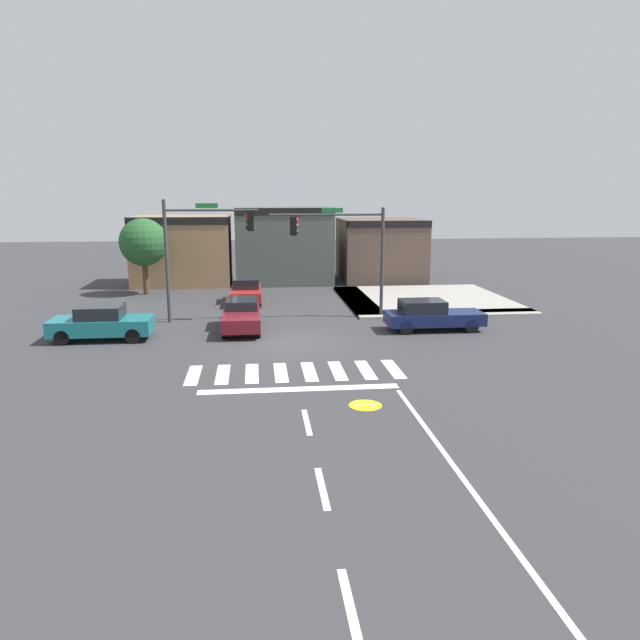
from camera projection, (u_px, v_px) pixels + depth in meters
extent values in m
plane|color=#353538|center=(288.00, 343.00, 26.61)|extent=(120.00, 120.00, 0.00)
cube|color=silver|center=(193.00, 375.00, 21.84)|extent=(0.48, 2.49, 0.01)
cube|color=silver|center=(223.00, 374.00, 21.96)|extent=(0.48, 2.49, 0.01)
cube|color=silver|center=(252.00, 373.00, 22.07)|extent=(0.48, 2.49, 0.01)
cube|color=silver|center=(281.00, 372.00, 22.18)|extent=(0.48, 2.49, 0.01)
cube|color=silver|center=(309.00, 371.00, 22.29)|extent=(0.48, 2.49, 0.01)
cube|color=silver|center=(338.00, 371.00, 22.40)|extent=(0.48, 2.49, 0.01)
cube|color=silver|center=(366.00, 370.00, 22.52)|extent=(0.48, 2.49, 0.01)
cube|color=silver|center=(393.00, 369.00, 22.63)|extent=(0.48, 2.49, 0.01)
cube|color=white|center=(299.00, 389.00, 20.29)|extent=(6.80, 0.50, 0.01)
cube|color=white|center=(307.00, 422.00, 17.37)|extent=(0.16, 2.00, 0.01)
cube|color=white|center=(322.00, 488.00, 13.48)|extent=(0.16, 2.00, 0.01)
cube|color=white|center=(350.00, 607.00, 9.59)|extent=(0.16, 2.00, 0.01)
cube|color=white|center=(510.00, 542.00, 11.40)|extent=(0.14, 18.00, 0.01)
cylinder|color=yellow|center=(365.00, 405.00, 18.75)|extent=(1.04, 1.04, 0.01)
cylinder|color=white|center=(358.00, 405.00, 18.72)|extent=(0.17, 0.17, 0.00)
cylinder|color=white|center=(373.00, 405.00, 18.77)|extent=(0.17, 0.17, 0.00)
cube|color=white|center=(365.00, 405.00, 18.75)|extent=(0.47, 0.04, 0.00)
cube|color=#9E998E|center=(448.00, 314.00, 32.61)|extent=(10.00, 1.60, 0.15)
cube|color=#9E998E|center=(357.00, 300.00, 36.83)|extent=(1.60, 10.00, 0.15)
cube|color=#9E998E|center=(424.00, 299.00, 37.28)|extent=(10.00, 10.00, 0.15)
cube|color=#93704C|center=(183.00, 250.00, 43.53)|extent=(6.84, 5.25, 4.89)
cube|color=black|center=(177.00, 221.00, 40.72)|extent=(6.84, 0.50, 0.50)
cube|color=#4C564C|center=(284.00, 245.00, 44.19)|extent=(6.94, 5.13, 5.49)
cube|color=black|center=(285.00, 212.00, 41.37)|extent=(6.94, 0.50, 0.50)
cube|color=brown|center=(380.00, 250.00, 45.59)|extent=(6.02, 6.23, 4.60)
cube|color=black|center=(390.00, 224.00, 42.33)|extent=(6.02, 0.50, 0.50)
cylinder|color=#383A3D|center=(382.00, 263.00, 31.62)|extent=(0.18, 0.18, 5.77)
cylinder|color=#383A3D|center=(327.00, 215.00, 30.79)|extent=(5.88, 0.12, 0.12)
cube|color=black|center=(293.00, 226.00, 30.73)|extent=(0.32, 0.32, 0.95)
sphere|color=red|center=(296.00, 220.00, 30.68)|extent=(0.22, 0.22, 0.22)
sphere|color=#4C330C|center=(297.00, 226.00, 30.74)|extent=(0.22, 0.22, 0.22)
sphere|color=#0C3814|center=(297.00, 232.00, 30.81)|extent=(0.22, 0.22, 0.22)
cube|color=#197233|center=(332.00, 210.00, 30.78)|extent=(1.10, 0.03, 0.24)
cylinder|color=#383A3D|center=(167.00, 262.00, 30.25)|extent=(0.18, 0.18, 6.19)
cylinder|color=#383A3D|center=(212.00, 210.00, 29.97)|extent=(4.65, 0.12, 0.12)
cube|color=black|center=(250.00, 222.00, 30.29)|extent=(0.32, 0.32, 0.95)
sphere|color=red|center=(247.00, 216.00, 30.21)|extent=(0.22, 0.22, 0.22)
sphere|color=#4C330C|center=(247.00, 222.00, 30.27)|extent=(0.22, 0.22, 0.22)
sphere|color=#0C3814|center=(247.00, 228.00, 30.33)|extent=(0.22, 0.22, 0.22)
cube|color=#197233|center=(207.00, 206.00, 29.90)|extent=(1.10, 0.03, 0.24)
cube|color=#196B70|center=(102.00, 326.00, 27.02)|extent=(4.42, 1.93, 0.70)
cube|color=black|center=(100.00, 312.00, 26.89)|extent=(1.94, 1.70, 0.58)
cylinder|color=black|center=(140.00, 328.00, 28.08)|extent=(0.66, 0.22, 0.66)
cylinder|color=black|center=(133.00, 336.00, 26.41)|extent=(0.66, 0.22, 0.66)
cylinder|color=black|center=(73.00, 329.00, 27.76)|extent=(0.66, 0.22, 0.66)
cylinder|color=black|center=(62.00, 338.00, 26.09)|extent=(0.66, 0.22, 0.66)
cube|color=#141E4C|center=(434.00, 318.00, 28.95)|extent=(4.65, 1.79, 0.58)
cube|color=black|center=(422.00, 306.00, 28.77)|extent=(2.07, 1.57, 0.59)
cylinder|color=black|center=(460.00, 319.00, 29.93)|extent=(0.67, 0.22, 0.67)
cylinder|color=black|center=(471.00, 326.00, 28.41)|extent=(0.67, 0.22, 0.67)
cylinder|color=black|center=(398.00, 321.00, 29.60)|extent=(0.67, 0.22, 0.67)
cylinder|color=black|center=(406.00, 328.00, 28.08)|extent=(0.67, 0.22, 0.67)
cube|color=red|center=(246.00, 293.00, 36.18)|extent=(1.77, 4.18, 0.56)
cube|color=black|center=(246.00, 283.00, 36.33)|extent=(1.56, 1.99, 0.59)
cylinder|color=black|center=(259.00, 301.00, 34.93)|extent=(0.22, 0.70, 0.70)
cylinder|color=black|center=(232.00, 302.00, 34.77)|extent=(0.22, 0.70, 0.70)
cylinder|color=black|center=(259.00, 293.00, 37.70)|extent=(0.22, 0.70, 0.70)
cylinder|color=black|center=(234.00, 294.00, 37.53)|extent=(0.22, 0.70, 0.70)
cube|color=maroon|center=(242.00, 318.00, 28.77)|extent=(1.75, 4.40, 0.64)
cube|color=black|center=(242.00, 303.00, 29.55)|extent=(1.54, 2.17, 0.45)
cylinder|color=black|center=(258.00, 330.00, 27.45)|extent=(0.22, 0.70, 0.70)
cylinder|color=black|center=(224.00, 331.00, 27.29)|extent=(0.22, 0.70, 0.70)
cylinder|color=black|center=(258.00, 317.00, 30.37)|extent=(0.22, 0.70, 0.70)
cylinder|color=black|center=(227.00, 318.00, 30.20)|extent=(0.22, 0.70, 0.70)
cylinder|color=#4C3823|center=(145.00, 273.00, 39.05)|extent=(0.36, 0.36, 2.80)
sphere|color=#235628|center=(143.00, 242.00, 38.63)|extent=(3.07, 3.07, 3.07)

